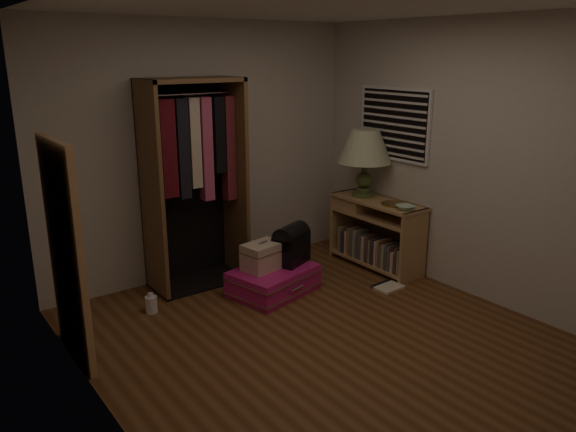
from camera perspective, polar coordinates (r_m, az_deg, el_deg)
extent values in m
plane|color=#583319|center=(4.71, 4.03, -12.68)|extent=(4.00, 4.00, 0.00)
cube|color=beige|center=(5.86, -8.54, 6.54)|extent=(3.50, 0.02, 2.60)
cube|color=beige|center=(5.52, 18.37, 5.27)|extent=(0.02, 4.00, 2.60)
cube|color=beige|center=(3.40, -18.64, -1.31)|extent=(0.02, 4.00, 2.60)
cube|color=silver|center=(4.13, 4.79, 20.73)|extent=(3.50, 4.00, 0.01)
cube|color=white|center=(6.09, 10.75, 9.17)|extent=(0.03, 0.96, 0.76)
cube|color=black|center=(6.09, 10.75, 9.17)|extent=(0.03, 0.90, 0.70)
cube|color=silver|center=(6.12, 10.48, 6.27)|extent=(0.01, 0.88, 0.02)
cube|color=silver|center=(6.11, 10.52, 6.99)|extent=(0.01, 0.88, 0.02)
cube|color=silver|center=(6.09, 10.56, 7.71)|extent=(0.01, 0.88, 0.02)
cube|color=silver|center=(6.08, 10.60, 8.43)|extent=(0.01, 0.88, 0.02)
cube|color=silver|center=(6.07, 10.64, 9.16)|extent=(0.01, 0.88, 0.02)
cube|color=silver|center=(6.06, 10.67, 9.89)|extent=(0.01, 0.88, 0.02)
cube|color=silver|center=(6.06, 10.71, 10.62)|extent=(0.01, 0.88, 0.02)
cube|color=silver|center=(6.05, 10.75, 11.35)|extent=(0.01, 0.88, 0.02)
cube|color=silver|center=(6.04, 10.79, 12.09)|extent=(0.01, 0.88, 0.02)
cube|color=#AD8253|center=(5.86, 12.69, -3.04)|extent=(0.40, 0.03, 0.75)
cube|color=#AD8253|center=(6.57, 5.68, -0.60)|extent=(0.40, 0.03, 0.75)
cube|color=#AD8253|center=(6.31, 8.86, -4.47)|extent=(0.40, 1.04, 0.03)
cube|color=#AD8253|center=(6.15, 9.06, -0.02)|extent=(0.40, 1.04, 0.03)
cube|color=#AD8253|center=(6.10, 9.13, 1.47)|extent=(0.42, 1.12, 0.03)
cube|color=brown|center=(6.33, 10.20, -1.43)|extent=(0.02, 1.10, 0.75)
cube|color=#AD8253|center=(6.35, 6.92, 1.29)|extent=(0.36, 0.38, 0.13)
cube|color=gray|center=(5.91, 11.73, -4.55)|extent=(0.21, 0.03, 0.26)
cube|color=#4C3833|center=(5.93, 11.46, -4.37)|extent=(0.21, 0.03, 0.28)
cube|color=#B7AD99|center=(5.96, 10.96, -4.57)|extent=(0.17, 0.04, 0.22)
cube|color=brown|center=(6.00, 10.81, -4.14)|extent=(0.22, 0.03, 0.27)
cube|color=#3F4C59|center=(6.00, 10.41, -4.02)|extent=(0.18, 0.03, 0.29)
cube|color=gray|center=(6.03, 10.11, -4.01)|extent=(0.18, 0.04, 0.26)
cube|color=#59594C|center=(6.07, 9.81, -4.03)|extent=(0.18, 0.03, 0.24)
cube|color=#B2724C|center=(6.09, 9.70, -3.67)|extent=(0.22, 0.03, 0.29)
cube|color=beige|center=(6.12, 9.47, -3.63)|extent=(0.22, 0.03, 0.28)
cube|color=#332D38|center=(6.13, 9.03, -3.52)|extent=(0.17, 0.04, 0.29)
cube|color=gray|center=(6.17, 8.83, -3.49)|extent=(0.20, 0.03, 0.26)
cube|color=#4C3833|center=(6.19, 8.53, -3.23)|extent=(0.19, 0.05, 0.30)
cube|color=#B7AD99|center=(6.23, 8.09, -3.22)|extent=(0.17, 0.05, 0.28)
cube|color=brown|center=(6.27, 7.88, -3.06)|extent=(0.20, 0.03, 0.28)
cube|color=#3F4C59|center=(6.30, 7.67, -3.02)|extent=(0.22, 0.04, 0.26)
cube|color=gray|center=(6.33, 7.36, -2.71)|extent=(0.21, 0.04, 0.31)
cube|color=#59594C|center=(6.35, 6.92, -2.60)|extent=(0.17, 0.05, 0.31)
cube|color=#B2724C|center=(6.39, 6.65, -2.48)|extent=(0.19, 0.03, 0.31)
cube|color=beige|center=(6.43, 6.44, -2.57)|extent=(0.20, 0.03, 0.27)
cube|color=#332D38|center=(6.45, 5.99, -2.56)|extent=(0.15, 0.05, 0.25)
cube|color=gray|center=(6.50, 5.88, -2.21)|extent=(0.21, 0.04, 0.29)
cube|color=brown|center=(5.39, -13.72, 2.41)|extent=(0.04, 0.50, 2.05)
cube|color=brown|center=(5.79, -5.42, 3.75)|extent=(0.04, 0.50, 2.05)
cube|color=brown|center=(5.44, -9.92, 13.47)|extent=(0.95, 0.50, 0.04)
cube|color=black|center=(5.78, -10.49, 3.53)|extent=(0.95, 0.02, 2.05)
cube|color=black|center=(5.89, -8.96, -6.54)|extent=(0.95, 0.50, 0.02)
cylinder|color=silver|center=(5.45, -9.86, 12.11)|extent=(0.87, 0.02, 0.02)
cube|color=#590F19|center=(5.37, -12.20, 6.67)|extent=(0.15, 0.12, 0.91)
cube|color=black|center=(5.43, -10.75, 6.69)|extent=(0.11, 0.12, 0.95)
cube|color=beige|center=(5.48, -9.56, 7.30)|extent=(0.10, 0.11, 0.86)
cube|color=#BF4C72|center=(5.55, -8.36, 6.70)|extent=(0.11, 0.11, 1.00)
cube|color=black|center=(5.59, -7.25, 8.20)|extent=(0.11, 0.16, 0.74)
cube|color=maroon|center=(5.67, -6.08, 6.84)|extent=(0.10, 0.13, 1.04)
cube|color=tan|center=(4.46, -21.64, -3.54)|extent=(0.05, 0.80, 1.70)
cube|color=white|center=(4.47, -21.28, -3.47)|extent=(0.01, 0.68, 1.58)
cube|color=#C3176B|center=(5.54, -1.49, -6.55)|extent=(0.91, 0.74, 0.25)
cube|color=silver|center=(5.57, -1.49, -7.20)|extent=(0.93, 0.76, 0.01)
cube|color=silver|center=(5.51, -1.50, -5.90)|extent=(0.93, 0.76, 0.01)
cylinder|color=silver|center=(5.36, 0.89, -7.36)|extent=(0.18, 0.06, 0.02)
cube|color=#C5AF96|center=(5.44, -2.57, -4.10)|extent=(0.42, 0.32, 0.26)
cube|color=brown|center=(5.42, -2.58, -3.56)|extent=(0.43, 0.33, 0.01)
cylinder|color=silver|center=(5.39, -2.59, -2.69)|extent=(0.11, 0.04, 0.02)
cube|color=black|center=(5.59, 0.34, -3.43)|extent=(0.43, 0.36, 0.28)
cylinder|color=black|center=(5.54, 0.34, -2.06)|extent=(0.43, 0.36, 0.24)
cylinder|color=#415328|center=(6.25, 7.65, 2.23)|extent=(0.33, 0.33, 0.04)
cylinder|color=#415328|center=(6.24, 7.66, 2.65)|extent=(0.19, 0.19, 0.05)
sphere|color=#415328|center=(6.21, 7.70, 3.68)|extent=(0.23, 0.23, 0.18)
cylinder|color=#415328|center=(6.19, 7.75, 4.96)|extent=(0.08, 0.08, 0.10)
cone|color=beige|center=(6.14, 7.83, 7.06)|extent=(0.77, 0.77, 0.36)
cone|color=silver|center=(6.14, 7.83, 7.06)|extent=(0.68, 0.68, 0.34)
cylinder|color=olive|center=(5.94, 10.74, 1.21)|extent=(0.34, 0.34, 0.02)
imported|color=#AED1B4|center=(5.78, 11.82, 0.86)|extent=(0.22, 0.22, 0.04)
cylinder|color=white|center=(5.30, -13.71, -8.73)|extent=(0.14, 0.14, 0.15)
cylinder|color=white|center=(5.26, -13.78, -7.79)|extent=(0.06, 0.06, 0.04)
cube|color=beige|center=(5.76, 10.12, -7.10)|extent=(0.29, 0.24, 0.02)
cube|color=black|center=(5.82, 9.43, -6.83)|extent=(0.28, 0.05, 0.03)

